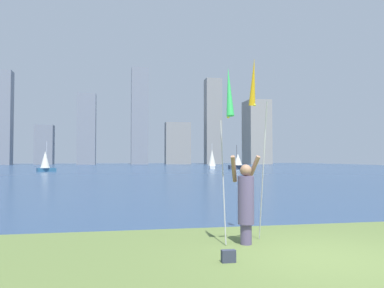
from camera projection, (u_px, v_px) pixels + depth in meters
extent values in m
cube|color=navy|center=(140.00, 169.00, 67.86)|extent=(120.00, 116.55, 0.12)
cube|color=#2D381C|center=(261.00, 227.00, 10.64)|extent=(120.00, 0.70, 0.02)
cylinder|color=#594C72|center=(246.00, 234.00, 8.38)|extent=(0.24, 0.24, 0.43)
cylinder|color=#594C72|center=(246.00, 200.00, 8.40)|extent=(0.35, 0.35, 1.03)
sphere|color=#936B51|center=(246.00, 170.00, 8.43)|extent=(0.25, 0.25, 0.25)
cylinder|color=#936B51|center=(234.00, 169.00, 8.52)|extent=(0.25, 0.40, 0.59)
cylinder|color=#936B51|center=(253.00, 169.00, 8.61)|extent=(0.25, 0.40, 0.59)
cylinder|color=#B2B2B7|center=(223.00, 181.00, 8.49)|extent=(0.02, 0.43, 2.69)
cone|color=green|center=(229.00, 91.00, 8.08)|extent=(0.16, 0.32, 1.07)
sphere|color=yellow|center=(228.00, 117.00, 8.14)|extent=(0.06, 0.06, 0.06)
cylinder|color=#B2B2B7|center=(263.00, 171.00, 8.67)|extent=(0.02, 0.54, 3.07)
cone|color=yellow|center=(253.00, 82.00, 9.34)|extent=(0.16, 0.35, 1.14)
sphere|color=yellow|center=(255.00, 105.00, 9.23)|extent=(0.06, 0.06, 0.06)
cube|color=#33384C|center=(228.00, 256.00, 6.94)|extent=(0.25, 0.12, 0.22)
cube|color=#333D51|center=(237.00, 167.00, 63.27)|extent=(2.89, 1.24, 0.62)
cylinder|color=#47474C|center=(237.00, 155.00, 63.34)|extent=(0.08, 0.08, 3.29)
cone|color=silver|center=(238.00, 159.00, 63.39)|extent=(1.63, 1.63, 1.88)
cube|color=white|center=(212.00, 167.00, 63.09)|extent=(1.22, 2.50, 0.56)
cylinder|color=silver|center=(212.00, 154.00, 63.16)|extent=(0.07, 0.07, 3.59)
cone|color=silver|center=(212.00, 158.00, 62.97)|extent=(1.38, 1.38, 2.60)
cube|color=#2D6084|center=(46.00, 170.00, 51.87)|extent=(2.49, 1.65, 0.47)
cylinder|color=silver|center=(47.00, 154.00, 51.94)|extent=(0.07, 0.07, 3.60)
cone|color=silver|center=(45.00, 160.00, 51.82)|extent=(1.58, 1.58, 2.25)
cube|color=gray|center=(44.00, 145.00, 105.00)|extent=(4.76, 3.63, 10.59)
cube|color=gray|center=(87.00, 129.00, 102.93)|extent=(4.70, 3.93, 18.68)
cube|color=gray|center=(140.00, 116.00, 106.82)|extent=(4.55, 3.80, 26.38)
cube|color=gray|center=(178.00, 143.00, 108.89)|extent=(6.95, 3.66, 11.61)
cube|color=gray|center=(213.00, 121.00, 111.28)|extent=(4.49, 3.94, 24.31)
cube|color=gray|center=(257.00, 132.00, 111.11)|extent=(6.25, 7.99, 17.99)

